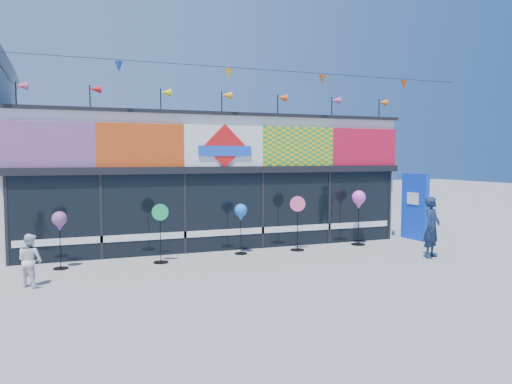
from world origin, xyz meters
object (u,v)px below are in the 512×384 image
spinner_2 (241,214)px  adult_man (432,227)px  child (30,260)px  spinner_4 (359,201)px  blue_sign (415,206)px  spinner_1 (160,232)px  spinner_3 (298,222)px  spinner_0 (60,223)px

spinner_2 → adult_man: bearing=-26.6°
spinner_2 → child: spinner_2 is taller
spinner_2 → spinner_4: size_ratio=0.84×
child → adult_man: bearing=-139.4°
blue_sign → child: size_ratio=1.95×
spinner_1 → child: spinner_1 is taller
blue_sign → spinner_2: bearing=177.4°
spinner_3 → adult_man: (3.00, -2.28, -0.01)m
spinner_2 → spinner_4: (3.96, 0.07, 0.22)m
spinner_4 → adult_man: spinner_4 is taller
spinner_0 → adult_man: size_ratio=0.86×
spinner_3 → spinner_4: bearing=4.2°
spinner_1 → child: size_ratio=1.36×
spinner_1 → spinner_2: 2.41m
spinner_4 → blue_sign: bearing=5.1°
spinner_3 → spinner_4: spinner_4 is taller
spinner_3 → child: (-7.15, -1.69, -0.29)m
spinner_4 → child: (-9.36, -1.86, -0.81)m
blue_sign → spinner_0: blue_sign is taller
spinner_4 → spinner_3: bearing=-175.8°
spinner_1 → spinner_2: spinner_1 is taller
spinner_1 → spinner_4: size_ratio=0.90×
spinner_0 → spinner_3: (6.56, 0.11, -0.30)m
spinner_4 → child: size_ratio=1.51×
spinner_2 → child: size_ratio=1.27×
spinner_0 → child: spinner_0 is taller
blue_sign → spinner_2: (-6.29, -0.28, 0.04)m
spinner_0 → spinner_2: (4.81, 0.20, 0.01)m
spinner_4 → adult_man: size_ratio=1.03×
blue_sign → spinner_2: blue_sign is taller
spinner_0 → child: bearing=-110.4°
spinner_0 → child: (-0.59, -1.58, -0.58)m
blue_sign → adult_man: size_ratio=1.32×
spinner_1 → spinner_3: 4.12m
adult_man → child: 10.16m
spinner_0 → spinner_4: bearing=1.8°
adult_man → child: (-10.14, 0.59, -0.27)m
spinner_2 → spinner_1: bearing=-170.9°
spinner_1 → adult_man: size_ratio=0.92×
spinner_3 → spinner_4: (2.21, 0.16, 0.53)m
spinner_3 → adult_man: 3.76m
spinner_3 → child: size_ratio=1.42×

